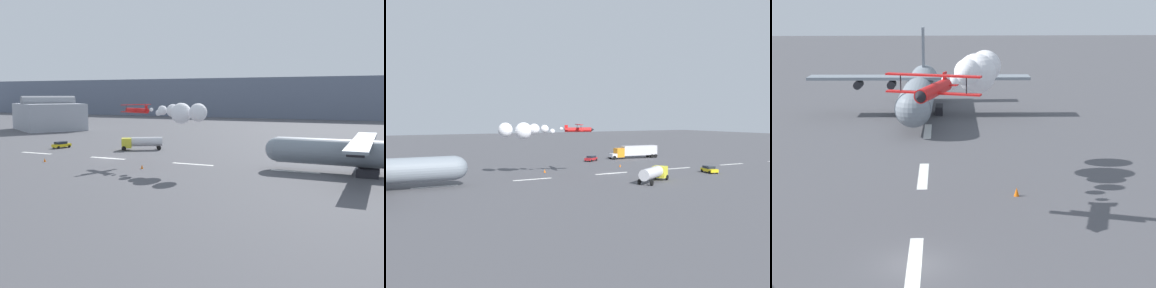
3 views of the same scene
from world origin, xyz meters
The scene contains 7 objects.
ground_plane centered at (0.00, 0.00, 0.00)m, with size 440.00×440.00×0.00m, color #4C4C51.
runway_stripe_3 centered at (0.00, 0.00, 0.01)m, with size 8.00×0.90×0.01m, color white.
runway_stripe_4 centered at (18.36, 0.00, 0.01)m, with size 8.00×0.90×0.01m, color white.
runway_stripe_5 centered at (36.71, 0.00, 0.01)m, with size 8.00×0.90×0.01m, color white.
cargo_transport_plane centered at (45.46, 1.31, 3.49)m, with size 28.84×30.16×11.48m.
stunt_biplane_red centered at (18.03, -4.69, 9.56)m, with size 19.23×9.57×3.51m.
traffic_cone_far centered at (12.41, -7.85, 0.38)m, with size 0.44×0.44×0.75m, color orange.
Camera 3 is at (-33.04, -1.79, 15.91)m, focal length 54.72 mm.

